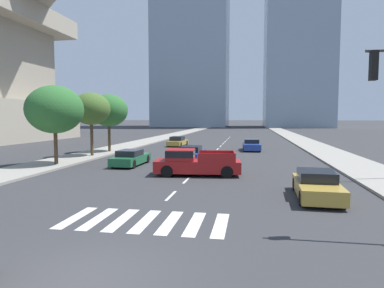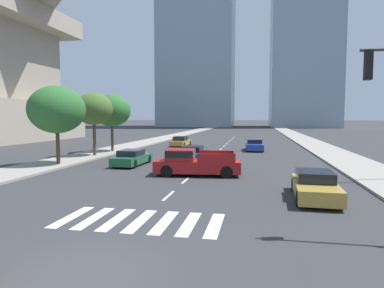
{
  "view_description": "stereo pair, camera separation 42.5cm",
  "coord_description": "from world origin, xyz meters",
  "px_view_note": "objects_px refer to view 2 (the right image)",
  "views": [
    {
      "loc": [
        3.65,
        -7.17,
        3.73
      ],
      "look_at": [
        0.0,
        14.33,
        2.0
      ],
      "focal_mm": 31.81,
      "sensor_mm": 36.0,
      "label": 1
    },
    {
      "loc": [
        4.07,
        -7.1,
        3.73
      ],
      "look_at": [
        0.0,
        14.33,
        2.0
      ],
      "focal_mm": 31.81,
      "sensor_mm": 36.0,
      "label": 2
    }
  ],
  "objects_px": {
    "sedan_blue_2": "(193,154)",
    "street_tree_nearest": "(57,110)",
    "sedan_gold_0": "(181,142)",
    "sedan_blue_4": "(254,145)",
    "pickup_truck": "(193,163)",
    "sedan_gold_1": "(315,186)",
    "street_tree_third": "(112,111)",
    "sedan_green_3": "(132,158)",
    "street_tree_second": "(94,109)"
  },
  "relations": [
    {
      "from": "sedan_green_3",
      "to": "street_tree_nearest",
      "type": "height_order",
      "value": "street_tree_nearest"
    },
    {
      "from": "sedan_gold_0",
      "to": "street_tree_second",
      "type": "xyz_separation_m",
      "value": [
        -5.38,
        -13.15,
        3.91
      ]
    },
    {
      "from": "pickup_truck",
      "to": "street_tree_third",
      "type": "height_order",
      "value": "street_tree_third"
    },
    {
      "from": "sedan_gold_1",
      "to": "street_tree_third",
      "type": "distance_m",
      "value": 25.09
    },
    {
      "from": "street_tree_nearest",
      "to": "sedan_blue_4",
      "type": "bearing_deg",
      "value": 45.25
    },
    {
      "from": "street_tree_nearest",
      "to": "sedan_green_3",
      "type": "bearing_deg",
      "value": 13.47
    },
    {
      "from": "sedan_blue_2",
      "to": "sedan_blue_4",
      "type": "height_order",
      "value": "sedan_blue_2"
    },
    {
      "from": "sedan_green_3",
      "to": "street_tree_second",
      "type": "xyz_separation_m",
      "value": [
        -5.48,
        4.69,
        3.92
      ]
    },
    {
      "from": "sedan_gold_0",
      "to": "sedan_blue_4",
      "type": "relative_size",
      "value": 0.98
    },
    {
      "from": "pickup_truck",
      "to": "street_tree_second",
      "type": "xyz_separation_m",
      "value": [
        -11.0,
        8.32,
        3.67
      ]
    },
    {
      "from": "sedan_gold_1",
      "to": "sedan_blue_2",
      "type": "relative_size",
      "value": 0.96
    },
    {
      "from": "sedan_blue_4",
      "to": "sedan_blue_2",
      "type": "bearing_deg",
      "value": -27.74
    },
    {
      "from": "pickup_truck",
      "to": "street_tree_nearest",
      "type": "bearing_deg",
      "value": -17.25
    },
    {
      "from": "sedan_blue_4",
      "to": "street_tree_nearest",
      "type": "height_order",
      "value": "street_tree_nearest"
    },
    {
      "from": "sedan_gold_0",
      "to": "sedan_green_3",
      "type": "relative_size",
      "value": 1.01
    },
    {
      "from": "sedan_blue_4",
      "to": "pickup_truck",
      "type": "bearing_deg",
      "value": -14.76
    },
    {
      "from": "sedan_gold_0",
      "to": "sedan_gold_1",
      "type": "height_order",
      "value": "sedan_gold_1"
    },
    {
      "from": "pickup_truck",
      "to": "street_tree_third",
      "type": "relative_size",
      "value": 0.94
    },
    {
      "from": "sedan_gold_1",
      "to": "sedan_blue_2",
      "type": "height_order",
      "value": "sedan_blue_2"
    },
    {
      "from": "pickup_truck",
      "to": "sedan_green_3",
      "type": "height_order",
      "value": "pickup_truck"
    },
    {
      "from": "sedan_gold_0",
      "to": "street_tree_third",
      "type": "relative_size",
      "value": 0.79
    },
    {
      "from": "sedan_gold_0",
      "to": "sedan_blue_2",
      "type": "xyz_separation_m",
      "value": [
        4.37,
        -14.85,
        0.04
      ]
    },
    {
      "from": "sedan_blue_2",
      "to": "sedan_blue_4",
      "type": "xyz_separation_m",
      "value": [
        5.0,
        10.59,
        -0.02
      ]
    },
    {
      "from": "street_tree_nearest",
      "to": "street_tree_third",
      "type": "height_order",
      "value": "street_tree_nearest"
    },
    {
      "from": "sedan_green_3",
      "to": "sedan_blue_4",
      "type": "height_order",
      "value": "sedan_blue_4"
    },
    {
      "from": "sedan_blue_2",
      "to": "sedan_green_3",
      "type": "height_order",
      "value": "sedan_blue_2"
    },
    {
      "from": "sedan_blue_2",
      "to": "street_tree_nearest",
      "type": "bearing_deg",
      "value": 114.52
    },
    {
      "from": "sedan_gold_0",
      "to": "sedan_blue_4",
      "type": "bearing_deg",
      "value": -111.06
    },
    {
      "from": "street_tree_second",
      "to": "street_tree_third",
      "type": "distance_m",
      "value": 4.01
    },
    {
      "from": "pickup_truck",
      "to": "street_tree_third",
      "type": "bearing_deg",
      "value": -53.61
    },
    {
      "from": "sedan_gold_1",
      "to": "sedan_blue_4",
      "type": "xyz_separation_m",
      "value": [
        -2.86,
        22.32,
        0.01
      ]
    },
    {
      "from": "sedan_gold_0",
      "to": "sedan_blue_4",
      "type": "height_order",
      "value": "sedan_blue_4"
    },
    {
      "from": "sedan_green_3",
      "to": "sedan_blue_2",
      "type": "bearing_deg",
      "value": -53.61
    },
    {
      "from": "sedan_blue_4",
      "to": "sedan_gold_1",
      "type": "bearing_deg",
      "value": 4.87
    },
    {
      "from": "street_tree_second",
      "to": "street_tree_third",
      "type": "height_order",
      "value": "street_tree_third"
    },
    {
      "from": "sedan_gold_1",
      "to": "sedan_blue_2",
      "type": "bearing_deg",
      "value": -144.0
    },
    {
      "from": "street_tree_nearest",
      "to": "street_tree_third",
      "type": "relative_size",
      "value": 1.0
    },
    {
      "from": "sedan_gold_0",
      "to": "street_tree_second",
      "type": "bearing_deg",
      "value": 161.17
    },
    {
      "from": "sedan_gold_1",
      "to": "street_tree_nearest",
      "type": "distance_m",
      "value": 19.48
    },
    {
      "from": "street_tree_nearest",
      "to": "street_tree_second",
      "type": "distance_m",
      "value": 6.0
    },
    {
      "from": "pickup_truck",
      "to": "sedan_gold_0",
      "type": "bearing_deg",
      "value": -80.68
    },
    {
      "from": "sedan_blue_4",
      "to": "street_tree_second",
      "type": "xyz_separation_m",
      "value": [
        -14.75,
        -8.88,
        3.89
      ]
    },
    {
      "from": "street_tree_nearest",
      "to": "sedan_gold_1",
      "type": "bearing_deg",
      "value": -22.88
    },
    {
      "from": "sedan_gold_0",
      "to": "sedan_gold_1",
      "type": "xyz_separation_m",
      "value": [
        12.24,
        -26.59,
        0.01
      ]
    },
    {
      "from": "sedan_gold_0",
      "to": "sedan_blue_2",
      "type": "bearing_deg",
      "value": -160.18
    },
    {
      "from": "sedan_green_3",
      "to": "street_tree_nearest",
      "type": "bearing_deg",
      "value": 104.95
    },
    {
      "from": "sedan_gold_1",
      "to": "sedan_blue_4",
      "type": "distance_m",
      "value": 22.5
    },
    {
      "from": "sedan_gold_0",
      "to": "street_tree_nearest",
      "type": "bearing_deg",
      "value": 167.73
    },
    {
      "from": "sedan_gold_1",
      "to": "sedan_green_3",
      "type": "height_order",
      "value": "sedan_gold_1"
    },
    {
      "from": "sedan_gold_1",
      "to": "sedan_green_3",
      "type": "xyz_separation_m",
      "value": [
        -12.14,
        8.75,
        -0.01
      ]
    }
  ]
}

